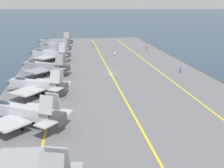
# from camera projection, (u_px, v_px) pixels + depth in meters

# --- Properties ---
(ground_plane) EXTENTS (2000.00, 2000.00, 0.00)m
(ground_plane) POSITION_uv_depth(u_px,v_px,m) (111.00, 75.00, 81.02)
(ground_plane) COLOR #23384C
(carrier_deck) EXTENTS (171.97, 53.11, 0.40)m
(carrier_deck) POSITION_uv_depth(u_px,v_px,m) (111.00, 74.00, 80.96)
(carrier_deck) COLOR slate
(carrier_deck) RESTS_ON ground
(deck_stripe_foul_line) EXTENTS (154.77, 1.74, 0.01)m
(deck_stripe_foul_line) POSITION_uv_depth(u_px,v_px,m) (159.00, 72.00, 82.82)
(deck_stripe_foul_line) COLOR yellow
(deck_stripe_foul_line) RESTS_ON carrier_deck
(deck_stripe_centerline) EXTENTS (154.78, 0.36, 0.01)m
(deck_stripe_centerline) POSITION_uv_depth(u_px,v_px,m) (111.00, 73.00, 80.90)
(deck_stripe_centerline) COLOR yellow
(deck_stripe_centerline) RESTS_ON carrier_deck
(deck_stripe_edge_line) EXTENTS (154.77, 2.60, 0.01)m
(deck_stripe_edge_line) POSITION_uv_depth(u_px,v_px,m) (59.00, 75.00, 78.99)
(deck_stripe_edge_line) COLOR yellow
(deck_stripe_edge_line) RESTS_ON carrier_deck
(parked_jet_third) EXTENTS (12.76, 15.75, 6.28)m
(parked_jet_third) POSITION_uv_depth(u_px,v_px,m) (22.00, 112.00, 45.14)
(parked_jet_third) COLOR #A8AAAF
(parked_jet_third) RESTS_ON carrier_deck
(parked_jet_fourth) EXTENTS (13.50, 15.25, 6.11)m
(parked_jet_fourth) POSITION_uv_depth(u_px,v_px,m) (36.00, 84.00, 60.95)
(parked_jet_fourth) COLOR #A8AAAF
(parked_jet_fourth) RESTS_ON carrier_deck
(parked_jet_fifth) EXTENTS (13.48, 15.89, 6.37)m
(parked_jet_fifth) POSITION_uv_depth(u_px,v_px,m) (44.00, 66.00, 78.46)
(parked_jet_fifth) COLOR gray
(parked_jet_fifth) RESTS_ON carrier_deck
(parked_jet_sixth) EXTENTS (13.96, 15.88, 6.70)m
(parked_jet_sixth) POSITION_uv_depth(u_px,v_px,m) (50.00, 54.00, 96.73)
(parked_jet_sixth) COLOR #9EA3A8
(parked_jet_sixth) RESTS_ON carrier_deck
(parked_jet_seventh) EXTENTS (13.09, 15.13, 6.41)m
(parked_jet_seventh) POSITION_uv_depth(u_px,v_px,m) (54.00, 47.00, 111.99)
(parked_jet_seventh) COLOR gray
(parked_jet_seventh) RESTS_ON carrier_deck
(parked_jet_eighth) EXTENTS (13.35, 17.31, 6.88)m
(parked_jet_eighth) POSITION_uv_depth(u_px,v_px,m) (55.00, 41.00, 129.08)
(parked_jet_eighth) COLOR gray
(parked_jet_eighth) RESTS_ON carrier_deck
(crew_white_vest) EXTENTS (0.26, 0.38, 1.74)m
(crew_white_vest) POSITION_uv_depth(u_px,v_px,m) (115.00, 54.00, 106.24)
(crew_white_vest) COLOR #4C473D
(crew_white_vest) RESTS_ON carrier_deck
(crew_purple_vest) EXTENTS (0.40, 0.45, 1.79)m
(crew_purple_vest) POSITION_uv_depth(u_px,v_px,m) (93.00, 45.00, 128.07)
(crew_purple_vest) COLOR #383328
(crew_purple_vest) RESTS_ON carrier_deck
(crew_blue_vest) EXTENTS (0.34, 0.43, 1.72)m
(crew_blue_vest) POSITION_uv_depth(u_px,v_px,m) (180.00, 70.00, 81.21)
(crew_blue_vest) COLOR #232328
(crew_blue_vest) RESTS_ON carrier_deck
(crew_red_vest) EXTENTS (0.40, 0.29, 1.76)m
(crew_red_vest) POSITION_uv_depth(u_px,v_px,m) (147.00, 48.00, 121.14)
(crew_red_vest) COLOR #4C473D
(crew_red_vest) RESTS_ON carrier_deck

